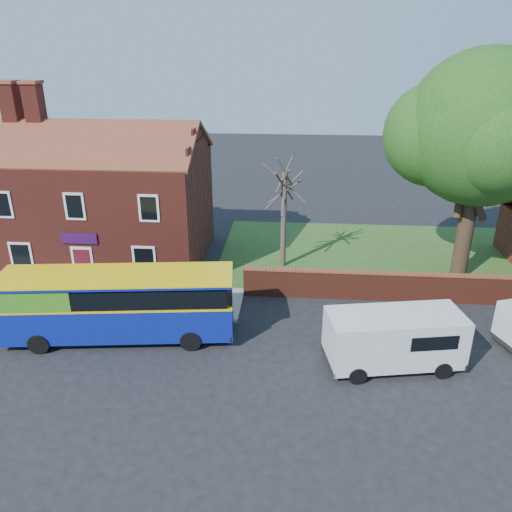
{
  "coord_description": "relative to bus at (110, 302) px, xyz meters",
  "views": [
    {
      "loc": [
        4.62,
        -16.93,
        12.46
      ],
      "look_at": [
        2.83,
        5.0,
        3.13
      ],
      "focal_mm": 35.0,
      "sensor_mm": 36.0,
      "label": 1
    }
  ],
  "objects": [
    {
      "name": "shop_building",
      "position": [
        -3.5,
        9.21,
        1.62
      ],
      "size": [
        12.3,
        8.13,
        10.5
      ],
      "color": "maroon",
      "rests_on": "ground"
    },
    {
      "name": "van_near",
      "position": [
        12.39,
        -1.24,
        -0.43
      ],
      "size": [
        5.82,
        3.17,
        2.42
      ],
      "rotation": [
        0.0,
        0.0,
        0.18
      ],
      "color": "silver",
      "rests_on": "ground"
    },
    {
      "name": "kerb",
      "position": [
        -3.47,
        1.71,
        -1.72
      ],
      "size": [
        18.0,
        0.15,
        0.14
      ],
      "primitive_type": "cube",
      "color": "slate",
      "rests_on": "ground"
    },
    {
      "name": "boundary_wall",
      "position": [
        16.53,
        4.71,
        -0.98
      ],
      "size": [
        22.0,
        0.38,
        1.6
      ],
      "color": "maroon",
      "rests_on": "ground"
    },
    {
      "name": "grass_strip",
      "position": [
        16.53,
        10.71,
        -1.77
      ],
      "size": [
        26.0,
        12.0,
        0.04
      ],
      "primitive_type": "cube",
      "color": "#426B28",
      "rests_on": "ground"
    },
    {
      "name": "bare_tree",
      "position": [
        7.5,
        8.67,
        1.47
      ],
      "size": [
        2.38,
        2.83,
        6.35
      ],
      "color": "#4C4238",
      "rests_on": "ground"
    },
    {
      "name": "pavement",
      "position": [
        -3.47,
        3.46,
        -1.73
      ],
      "size": [
        18.0,
        3.5,
        0.12
      ],
      "primitive_type": "cube",
      "color": "gray",
      "rests_on": "ground"
    },
    {
      "name": "bus",
      "position": [
        0.0,
        0.0,
        0.0
      ],
      "size": [
        10.58,
        3.82,
        3.15
      ],
      "rotation": [
        0.0,
        0.0,
        0.12
      ],
      "color": "navy",
      "rests_on": "ground"
    },
    {
      "name": "large_tree",
      "position": [
        17.86,
        8.3,
        6.41
      ],
      "size": [
        10.27,
        8.13,
        12.53
      ],
      "color": "black",
      "rests_on": "ground"
    },
    {
      "name": "ground",
      "position": [
        3.53,
        -2.29,
        -1.79
      ],
      "size": [
        120.0,
        120.0,
        0.0
      ],
      "primitive_type": "plane",
      "color": "black",
      "rests_on": "ground"
    }
  ]
}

